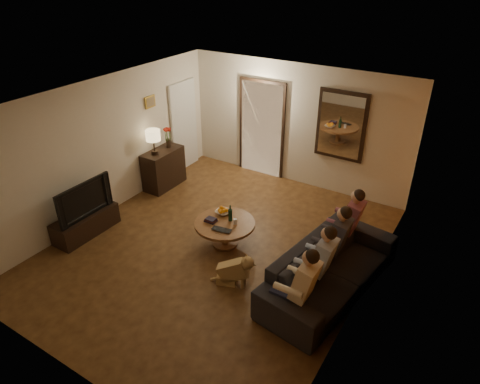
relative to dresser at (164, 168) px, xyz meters
The scene contains 33 objects.
floor 2.62m from the dresser, 29.55° to the right, with size 5.00×6.00×0.01m, color #412511.
ceiling 3.38m from the dresser, 29.55° to the right, with size 5.00×6.00×0.01m, color white.
back_wall 2.97m from the dresser, 37.46° to the left, with size 5.00×0.02×2.60m, color beige.
front_wall 4.91m from the dresser, 62.25° to the right, with size 5.00×0.02×2.60m, color beige.
left_wall 1.57m from the dresser, 101.09° to the right, with size 0.02×6.00×2.60m, color beige.
right_wall 5.00m from the dresser, 15.03° to the right, with size 0.02×6.00×2.60m, color beige.
orange_accent 4.99m from the dresser, 15.06° to the right, with size 0.01×6.00×2.60m, color #C17020.
kitchen_doorway 2.33m from the dresser, 49.61° to the left, with size 1.00×0.06×2.10m, color #FFE0A5.
door_trim 2.32m from the dresser, 49.44° to the left, with size 1.12×0.04×2.22m, color black.
fridge_glimpse 2.46m from the dresser, 45.15° to the left, with size 0.45×0.03×1.70m, color silver.
mirror_frame 3.82m from the dresser, 27.39° to the left, with size 1.00×0.05×1.40m, color black.
mirror_glass 3.80m from the dresser, 26.98° to the left, with size 0.86×0.02×1.26m, color white.
white_door 1.21m from the dresser, 101.59° to the left, with size 0.06×0.85×2.04m, color white.
framed_art 1.45m from the dresser, behind, with size 0.03×0.28×0.24m, color #B28C33.
art_canvas 1.45m from the dresser, behind, with size 0.01×0.22×0.18m, color brown.
dresser is the anchor object (origin of this frame).
table_lamp 0.72m from the dresser, 90.00° to the right, with size 0.30×0.30×0.54m, color beige, non-canonical shape.
flower_vase 0.68m from the dresser, 90.00° to the left, with size 0.14×0.14×0.44m, color #B12112, non-canonical shape.
tv_stand 2.17m from the dresser, 90.00° to the right, with size 0.45×1.21×0.40m, color black.
tv 2.18m from the dresser, 90.00° to the right, with size 0.15×1.12×0.65m, color black.
sofa 4.47m from the dresser, 16.01° to the right, with size 1.00×2.55×0.75m, color black.
person_a 4.71m from the dresser, 26.93° to the right, with size 0.60×0.40×1.20m, color tan, non-canonical shape.
person_b 4.47m from the dresser, 20.06° to the right, with size 0.60×0.40×1.20m, color tan, non-canonical shape.
person_c 4.30m from the dresser, 12.53° to the right, with size 0.60×0.40×1.20m, color tan, non-canonical shape.
person_d 4.22m from the dresser, ahead, with size 0.60×0.40×1.20m, color tan, non-canonical shape.
dog 3.56m from the dresser, 32.43° to the right, with size 0.56×0.24×0.56m, color tan, non-canonical shape.
coffee_table 2.58m from the dresser, 25.46° to the right, with size 1.04×1.04×0.45m, color brown.
bowl 2.32m from the dresser, 22.46° to the right, with size 0.26×0.26×0.06m, color white.
oranges 2.32m from the dresser, 22.46° to the right, with size 0.20×0.20×0.08m, color orange, non-canonical shape.
wine_bottle 2.58m from the dresser, 22.97° to the right, with size 0.07×0.07×0.31m, color black, non-canonical shape.
wine_glass 2.72m from the dresser, 22.87° to the right, with size 0.06×0.06×0.10m, color silver.
book_stack 2.42m from the dresser, 29.83° to the right, with size 0.20×0.15×0.07m, color black, non-canonical shape.
laptop 2.79m from the dresser, 29.77° to the right, with size 0.33×0.21×0.03m, color black.
Camera 1 is at (3.54, -4.90, 4.47)m, focal length 32.00 mm.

